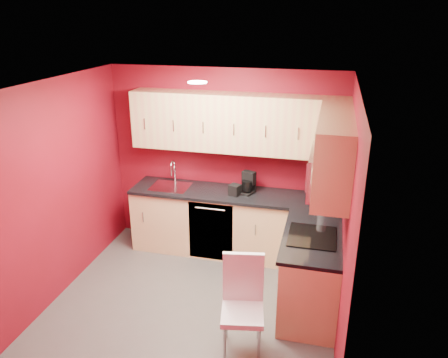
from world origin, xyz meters
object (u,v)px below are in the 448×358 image
at_px(coffee_maker, 247,183).
at_px(sink, 171,184).
at_px(dining_chair, 243,308).
at_px(microwave, 329,172).
at_px(paper_towel, 323,202).
at_px(napkin_holder, 235,190).

bearing_deg(coffee_maker, sink, -161.46).
bearing_deg(dining_chair, microwave, 39.88).
relative_size(coffee_maker, paper_towel, 1.10).
height_order(sink, coffee_maker, sink).
relative_size(napkin_holder, dining_chair, 0.14).
bearing_deg(sink, dining_chair, -52.74).
distance_m(microwave, paper_towel, 0.90).
relative_size(sink, napkin_holder, 3.63).
height_order(microwave, napkin_holder, microwave).
height_order(microwave, paper_towel, microwave).
height_order(sink, paper_towel, sink).
relative_size(coffee_maker, napkin_holder, 2.01).
xyz_separation_m(microwave, paper_towel, (-0.03, 0.65, -0.62)).
bearing_deg(napkin_holder, microwave, -38.09).
relative_size(microwave, sink, 1.46).
relative_size(microwave, coffee_maker, 2.63).
bearing_deg(coffee_maker, napkin_holder, -126.80).
bearing_deg(napkin_holder, dining_chair, -74.89).
xyz_separation_m(sink, paper_towel, (2.07, -0.35, 0.10)).
height_order(coffee_maker, dining_chair, coffee_maker).
bearing_deg(paper_towel, microwave, -87.68).
relative_size(napkin_holder, paper_towel, 0.55).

